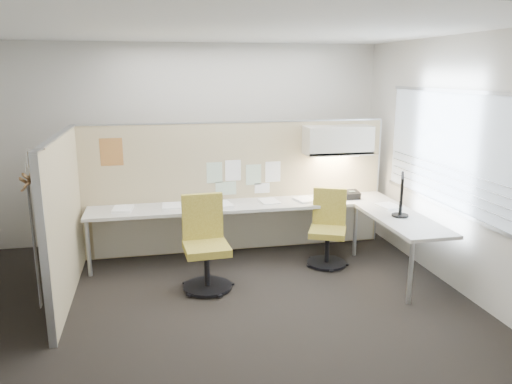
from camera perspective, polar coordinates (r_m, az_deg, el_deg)
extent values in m
cube|color=black|center=(5.49, -5.06, -12.51)|extent=(5.50, 4.50, 0.01)
cube|color=white|center=(4.95, -5.77, 18.16)|extent=(5.50, 4.50, 0.01)
cube|color=beige|center=(7.24, -7.48, 5.50)|extent=(5.50, 0.02, 2.80)
cube|color=beige|center=(2.89, -0.13, -6.76)|extent=(5.50, 0.02, 2.80)
cube|color=beige|center=(6.00, 21.74, 2.97)|extent=(0.02, 4.50, 2.80)
cube|color=#ACBBC7|center=(5.96, 21.67, 4.38)|extent=(0.01, 2.80, 1.30)
cube|color=tan|center=(6.77, -2.25, 0.51)|extent=(4.10, 0.06, 1.75)
cube|color=tan|center=(5.69, -21.07, -2.94)|extent=(0.06, 2.20, 1.75)
cube|color=beige|center=(6.50, -1.31, -1.52)|extent=(4.00, 0.60, 0.04)
cube|color=beige|center=(6.12, 16.45, -3.07)|extent=(0.60, 1.47, 0.04)
cube|color=beige|center=(6.86, -1.71, -3.89)|extent=(3.90, 0.02, 0.64)
cylinder|color=#A5A8AA|center=(6.32, -18.61, -6.18)|extent=(0.05, 0.05, 0.69)
cylinder|color=#A5A8AA|center=(5.55, 17.24, -8.83)|extent=(0.05, 0.05, 0.69)
cylinder|color=#A5A8AA|center=(6.79, 11.26, -4.35)|extent=(0.05, 0.05, 0.69)
cube|color=beige|center=(6.81, 9.33, 5.86)|extent=(0.90, 0.36, 0.38)
cube|color=#FFEABF|center=(6.84, 9.26, 4.12)|extent=(0.60, 0.06, 0.02)
cube|color=#8CBF8C|center=(6.65, -4.77, 2.22)|extent=(0.21, 0.00, 0.28)
cube|color=white|center=(6.68, -2.64, 2.48)|extent=(0.21, 0.00, 0.28)
cube|color=#8CBF8C|center=(6.74, -0.29, 1.99)|extent=(0.21, 0.00, 0.28)
cube|color=white|center=(6.79, 1.95, 2.33)|extent=(0.21, 0.00, 0.28)
cube|color=#8CBF8C|center=(6.71, -3.46, 0.43)|extent=(0.28, 0.00, 0.18)
cube|color=white|center=(6.81, 0.70, 0.47)|extent=(0.21, 0.00, 0.14)
cube|color=orange|center=(6.56, -16.19, 4.41)|extent=(0.28, 0.00, 0.35)
cylinder|color=black|center=(5.79, -5.57, -10.69)|extent=(0.55, 0.55, 0.03)
cylinder|color=black|center=(5.70, -5.62, -8.75)|extent=(0.06, 0.06, 0.42)
cube|color=gold|center=(5.61, -5.67, -6.44)|extent=(0.52, 0.52, 0.08)
cube|color=gold|center=(5.74, -6.14, -2.78)|extent=(0.47, 0.09, 0.53)
cylinder|color=black|center=(6.49, 8.06, -8.02)|extent=(0.50, 0.50, 0.03)
cylinder|color=black|center=(6.42, 8.11, -6.43)|extent=(0.06, 0.06, 0.38)
cube|color=gold|center=(6.35, 8.18, -4.55)|extent=(0.58, 0.58, 0.08)
cube|color=gold|center=(6.48, 8.40, -1.64)|extent=(0.41, 0.23, 0.48)
cylinder|color=black|center=(6.17, 16.13, -2.57)|extent=(0.20, 0.20, 0.02)
cylinder|color=black|center=(6.15, 16.18, -1.81)|extent=(0.04, 0.04, 0.18)
cube|color=black|center=(6.09, 16.33, 0.42)|extent=(0.25, 0.43, 0.32)
cube|color=black|center=(6.09, 16.33, 0.42)|extent=(0.20, 0.38, 0.28)
cube|color=black|center=(6.88, 10.84, -0.33)|extent=(0.21, 0.20, 0.12)
cylinder|color=black|center=(6.85, 10.10, -0.04)|extent=(0.04, 0.17, 0.04)
cube|color=black|center=(6.89, 7.35, -0.38)|extent=(0.15, 0.08, 0.05)
cube|color=black|center=(6.82, 8.02, -0.51)|extent=(0.12, 0.09, 0.06)
cube|color=silver|center=(4.56, -23.87, 4.50)|extent=(0.14, 0.02, 0.02)
cylinder|color=silver|center=(4.59, -24.62, 3.39)|extent=(0.02, 0.02, 0.14)
cube|color=#AD7F4C|center=(4.61, -24.46, 1.80)|extent=(0.02, 0.44, 0.12)
cube|color=#AD7F4C|center=(4.65, -24.70, 1.37)|extent=(0.02, 0.44, 0.12)
cube|color=#A2A2AD|center=(4.72, -23.96, -5.87)|extent=(0.01, 0.07, 1.10)
cube|color=white|center=(6.40, -14.98, -1.90)|extent=(0.26, 0.32, 0.03)
cube|color=white|center=(6.45, -9.63, -1.57)|extent=(0.24, 0.31, 0.02)
cube|color=white|center=(6.38, -3.91, -1.49)|extent=(0.28, 0.34, 0.04)
cube|color=white|center=(6.60, 1.51, -1.06)|extent=(0.26, 0.32, 0.01)
cube|color=white|center=(6.68, 5.63, -0.89)|extent=(0.29, 0.34, 0.03)
cube|color=white|center=(6.56, 14.93, -1.57)|extent=(0.28, 0.33, 0.02)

